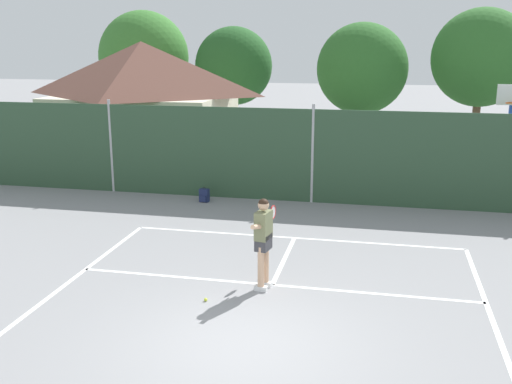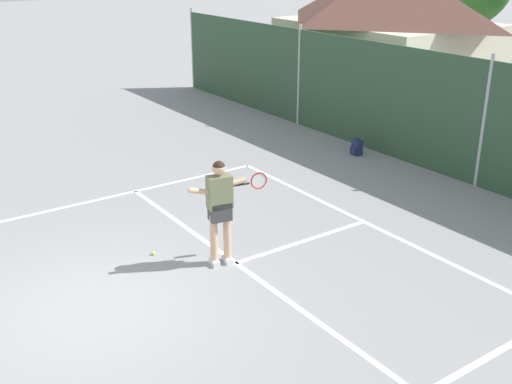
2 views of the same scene
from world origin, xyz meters
TOP-DOWN VIEW (x-y plane):
  - ground_plane at (0.00, 0.00)m, footprint 120.00×120.00m
  - court_markings at (0.00, 0.65)m, footprint 8.30×11.10m
  - chainlink_fence at (-0.00, 9.00)m, footprint 26.09×0.09m
  - basketball_hoop at (5.70, 10.26)m, footprint 0.90×0.67m
  - clubhouse_building at (-7.09, 13.22)m, footprint 6.82×5.44m
  - treeline_backdrop at (-0.31, 20.96)m, footprint 25.46×4.17m
  - tennis_player at (-0.14, 2.28)m, footprint 0.33×1.44m
  - tennis_ball at (-1.09, 1.45)m, footprint 0.07×0.07m
  - backpack_navy at (-3.21, 8.34)m, footprint 0.30×0.28m

SIDE VIEW (x-z plane):
  - ground_plane at x=0.00m, z-range 0.00..0.00m
  - court_markings at x=0.00m, z-range 0.00..0.01m
  - tennis_ball at x=-1.09m, z-range 0.00..0.07m
  - backpack_navy at x=-3.21m, z-range -0.04..0.42m
  - tennis_player at x=-0.14m, z-range 0.18..2.04m
  - chainlink_fence at x=0.00m, z-range -0.07..2.91m
  - basketball_hoop at x=5.70m, z-range 0.54..4.09m
  - clubhouse_building at x=-7.09m, z-range 0.09..4.85m
  - treeline_backdrop at x=-0.31m, z-range 0.63..6.91m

